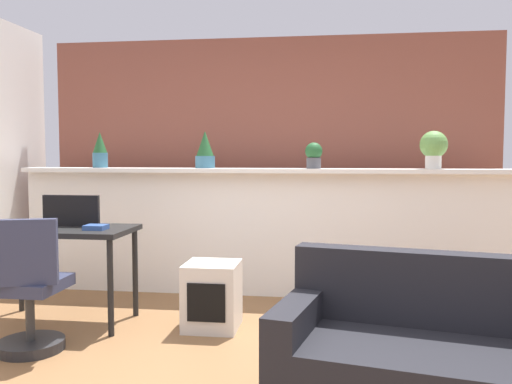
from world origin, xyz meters
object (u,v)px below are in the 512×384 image
Objects in this scene: potted_plant_3 at (434,147)px; desk at (61,238)px; potted_plant_1 at (205,151)px; tv_monitor at (71,211)px; potted_plant_0 at (100,150)px; side_cube_shelf at (212,296)px; couch at (438,365)px; office_chair at (27,296)px; potted_plant_2 at (314,155)px; book_on_desk at (96,227)px.

potted_plant_3 reaches higher than desk.
tv_monitor is at bearing -131.08° from potted_plant_1.
potted_plant_0 is at bearing -179.43° from potted_plant_1.
potted_plant_3 is 0.30× the size of desk.
side_cube_shelf is 0.30× the size of couch.
potted_plant_3 is at bearing 19.18° from desk.
tv_monitor reaches higher than office_chair.
desk is (-1.92, -1.02, -0.65)m from potted_plant_2.
side_cube_shelf is 1.02m from book_on_desk.
potted_plant_3 reaches higher than potted_plant_2.
potted_plant_1 is (1.03, 0.01, -0.00)m from potted_plant_0.
couch is at bearing -41.63° from side_cube_shelf.
side_cube_shelf is (1.32, -1.03, -1.10)m from potted_plant_0.
potted_plant_3 is 2.54m from couch.
couch reaches higher than book_on_desk.
book_on_desk is at bearing -157.37° from potted_plant_3.
couch is (2.55, -1.31, -0.59)m from tv_monitor.
potted_plant_2 reaches higher than desk.
potted_plant_1 is 0.32× the size of desk.
potted_plant_1 is at bearing 177.82° from potted_plant_2.
office_chair reaches higher than book_on_desk.
desk is 6.98× the size of book_on_desk.
side_cube_shelf is (-1.78, -1.01, -1.13)m from potted_plant_3.
potted_plant_0 is 1.34m from book_on_desk.
desk reaches higher than side_cube_shelf.
book_on_desk is at bearing 153.04° from couch.
office_chair is 2.57m from couch.
potted_plant_0 is at bearing 179.71° from potted_plant_3.
desk is 1.21× the size of office_chair.
potted_plant_2 is at bearing 106.87° from couch.
potted_plant_3 is 3.22m from desk.
potted_plant_3 is 0.73× the size of tv_monitor.
potted_plant_3 reaches higher than couch.
book_on_desk is at bearing -68.08° from potted_plant_0.
potted_plant_2 reaches higher than office_chair.
potted_plant_3 is 3.11m from tv_monitor.
potted_plant_2 is (2.05, -0.03, -0.04)m from potted_plant_0.
couch is (2.73, -2.28, -1.07)m from potted_plant_0.
couch is at bearing -73.13° from potted_plant_2.
potted_plant_1 is 0.76× the size of tv_monitor.
tv_monitor is 0.92× the size of side_cube_shelf.
tv_monitor is (-0.85, -0.98, -0.48)m from potted_plant_1.
potted_plant_1 is 1.04× the size of potted_plant_3.
book_on_desk is at bearing 69.30° from office_chair.
potted_plant_1 is 1.02m from potted_plant_2.
potted_plant_3 is at bearing 30.45° from office_chair.
potted_plant_0 reaches higher than office_chair.
potted_plant_2 is at bearing 26.68° from tv_monitor.
potted_plant_0 is 2.05m from potted_plant_2.
potted_plant_3 is 3.47m from office_chair.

